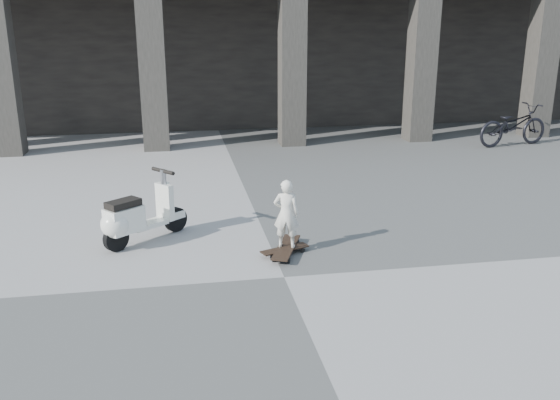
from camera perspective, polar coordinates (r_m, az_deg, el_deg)
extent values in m
plane|color=#4B4B48|center=(7.79, 0.40, -7.44)|extent=(90.00, 90.00, 0.00)
cube|color=black|center=(21.02, -6.85, 16.19)|extent=(28.00, 6.00, 6.00)
cube|color=#2B2923|center=(16.05, -25.23, 10.99)|extent=(0.65, 0.65, 4.00)
cube|color=#2B2923|center=(15.53, -12.16, 12.05)|extent=(0.65, 0.65, 4.00)
cube|color=#2B2923|center=(15.83, 1.17, 12.49)|extent=(0.65, 0.65, 4.00)
cube|color=#2B2923|center=(16.89, 13.43, 12.33)|extent=(0.65, 0.65, 4.00)
cube|color=#2B2923|center=(18.59, 23.81, 11.76)|extent=(0.65, 0.65, 4.00)
cube|color=black|center=(8.53, 0.59, -4.56)|extent=(0.60, 1.03, 0.02)
cube|color=#B2B2B7|center=(8.87, 1.04, -4.00)|extent=(0.22, 0.13, 0.03)
cube|color=#B2B2B7|center=(8.22, 0.11, -5.72)|extent=(0.22, 0.13, 0.03)
cylinder|color=black|center=(8.89, 0.37, -4.01)|extent=(0.06, 0.08, 0.07)
cylinder|color=black|center=(8.85, 1.71, -4.11)|extent=(0.06, 0.08, 0.07)
cylinder|color=black|center=(8.24, -0.61, -5.73)|extent=(0.06, 0.08, 0.07)
cylinder|color=black|center=(8.21, 0.84, -5.85)|extent=(0.06, 0.08, 0.07)
cube|color=black|center=(8.50, 0.46, -4.73)|extent=(0.74, 0.43, 0.02)
cube|color=#B2B2B7|center=(8.64, 1.91, -4.63)|extent=(0.10, 0.17, 0.03)
cube|color=#B2B2B7|center=(8.39, -1.03, -5.29)|extent=(0.10, 0.17, 0.03)
cylinder|color=black|center=(8.71, 1.62, -4.52)|extent=(0.07, 0.05, 0.06)
cylinder|color=black|center=(8.58, 2.21, -4.86)|extent=(0.07, 0.05, 0.06)
cylinder|color=black|center=(8.46, -1.30, -5.17)|extent=(0.07, 0.05, 0.06)
cylinder|color=black|center=(8.33, -0.75, -5.53)|extent=(0.07, 0.05, 0.06)
imported|color=beige|center=(8.36, 0.60, -1.33)|extent=(0.41, 0.33, 0.99)
cylinder|color=black|center=(9.51, -10.00, -1.86)|extent=(0.36, 0.32, 0.39)
cylinder|color=black|center=(8.89, -15.50, -3.57)|extent=(0.36, 0.32, 0.39)
cube|color=silver|center=(9.18, -12.53, -2.30)|extent=(0.61, 0.57, 0.07)
cube|color=silver|center=(8.90, -14.75, -1.83)|extent=(0.61, 0.58, 0.37)
sphere|color=silver|center=(8.82, -15.61, -2.27)|extent=(0.41, 0.41, 0.41)
cube|color=black|center=(8.82, -14.86, -0.33)|extent=(0.54, 0.51, 0.10)
cube|color=silver|center=(9.29, -11.03, -0.16)|extent=(0.29, 0.32, 0.57)
cube|color=silver|center=(9.48, -10.03, -1.41)|extent=(0.31, 0.29, 0.12)
cylinder|color=#B2B2B7|center=(9.19, -11.15, 1.99)|extent=(0.12, 0.12, 0.29)
cylinder|color=black|center=(9.16, -11.20, 2.76)|extent=(0.35, 0.41, 0.06)
sphere|color=white|center=(9.26, -10.83, 1.37)|extent=(0.12, 0.12, 0.12)
imported|color=black|center=(17.00, 21.53, 6.72)|extent=(2.21, 1.11, 1.11)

